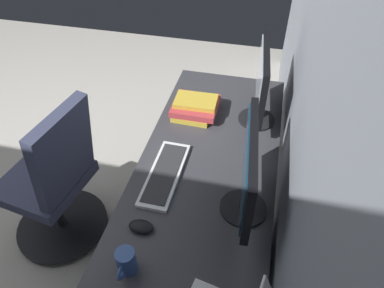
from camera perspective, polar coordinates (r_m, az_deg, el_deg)
wall_back at (r=1.52m, az=20.13°, el=14.62°), size 4.46×0.10×2.60m
desk at (r=1.69m, az=1.67°, el=-7.63°), size 1.86×0.66×0.73m
drawer_pedestal at (r=1.82m, az=0.83°, el=-19.19°), size 0.40×0.51×0.69m
monitor_primary at (r=1.37m, az=9.06°, el=-4.36°), size 0.50×0.20×0.40m
monitor_secondary at (r=1.85m, az=11.13°, el=9.63°), size 0.46×0.20×0.42m
keyboard_main at (r=1.65m, az=-4.40°, el=-4.81°), size 0.42×0.14×0.02m
mouse_main at (r=1.47m, az=-8.21°, el=-13.03°), size 0.06×0.10×0.03m
book_stack_near at (r=1.98m, az=0.49°, el=6.07°), size 0.25×0.25×0.09m
coffee_mug at (r=1.36m, az=-10.61°, el=-18.18°), size 0.11×0.07×0.11m
office_chair at (r=2.12m, az=-21.13°, el=-6.17°), size 0.56×0.58×0.97m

